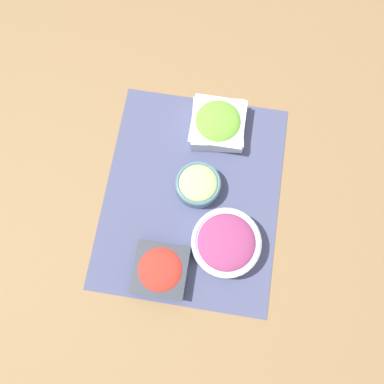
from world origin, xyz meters
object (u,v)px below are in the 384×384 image
Objects in this scene: tomato_bowl at (161,270)px; lettuce_bowl at (218,123)px; cucumber_bowl at (198,184)px; onion_bowl at (226,243)px.

lettuce_bowl reaches higher than tomato_bowl.
onion_bowl reaches higher than cucumber_bowl.
onion_bowl is (-0.09, 0.15, 0.01)m from tomato_bowl.
cucumber_bowl is 0.77× the size of lettuce_bowl.
tomato_bowl is at bearing -14.21° from cucumber_bowl.
cucumber_bowl is 0.69× the size of onion_bowl.
tomato_bowl is (0.23, -0.06, -0.00)m from cucumber_bowl.
lettuce_bowl is at bearing 168.23° from tomato_bowl.
lettuce_bowl is at bearing -168.57° from onion_bowl.
cucumber_bowl reaches higher than tomato_bowl.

